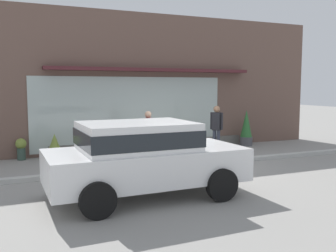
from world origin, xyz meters
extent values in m
plane|color=gray|center=(0.00, 0.00, 0.00)|extent=(60.00, 60.00, 0.00)
cube|color=#B2B2AD|center=(0.00, -0.20, 0.06)|extent=(14.00, 0.24, 0.12)
cube|color=brown|center=(0.00, 3.20, 2.49)|extent=(14.00, 0.36, 4.99)
cube|color=#ADBCB7|center=(-0.79, 3.00, 1.40)|extent=(7.07, 0.03, 2.57)
cube|color=#4C1E23|center=(0.00, 2.85, 2.94)|extent=(7.67, 0.56, 0.12)
cube|color=#605E59|center=(0.00, 2.98, 0.18)|extent=(7.47, 0.20, 0.36)
cylinder|color=gold|center=(-0.08, 1.07, 0.03)|extent=(0.31, 0.31, 0.06)
cylinder|color=gold|center=(-0.08, 1.07, 0.41)|extent=(0.20, 0.20, 0.70)
sphere|color=gold|center=(-0.08, 1.07, 0.82)|extent=(0.24, 0.24, 0.24)
cylinder|color=gold|center=(-0.23, 1.07, 0.44)|extent=(0.10, 0.09, 0.09)
cylinder|color=gold|center=(0.06, 1.07, 0.44)|extent=(0.10, 0.09, 0.09)
cylinder|color=gold|center=(-0.08, 0.93, 0.44)|extent=(0.09, 0.10, 0.09)
cylinder|color=#9E9384|center=(-0.85, 1.08, 0.39)|extent=(0.12, 0.12, 0.78)
cylinder|color=#9E9384|center=(-0.95, 0.93, 0.39)|extent=(0.12, 0.12, 0.78)
cube|color=#8E333D|center=(-0.90, 1.00, 1.07)|extent=(0.36, 0.39, 0.58)
sphere|color=tan|center=(-0.90, 1.00, 1.48)|extent=(0.21, 0.21, 0.21)
cylinder|color=#8E333D|center=(-0.78, 1.18, 1.09)|extent=(0.08, 0.08, 0.56)
cylinder|color=#8E333D|center=(-1.03, 0.82, 1.09)|extent=(0.08, 0.08, 0.56)
cube|color=#472D1E|center=(-0.71, 1.24, 0.83)|extent=(0.22, 0.25, 0.28)
cylinder|color=#333847|center=(1.78, 1.25, 0.41)|extent=(0.12, 0.12, 0.83)
cylinder|color=#333847|center=(1.69, 1.36, 0.41)|extent=(0.12, 0.12, 0.83)
cube|color=#232328|center=(1.74, 1.30, 1.14)|extent=(0.33, 0.34, 0.62)
sphere|color=#A37556|center=(1.74, 1.30, 1.57)|extent=(0.22, 0.22, 0.22)
cylinder|color=#232328|center=(1.86, 1.16, 1.15)|extent=(0.08, 0.08, 0.59)
cylinder|color=#232328|center=(1.61, 1.44, 1.15)|extent=(0.08, 0.08, 0.59)
cube|color=white|center=(-2.25, -2.57, 0.69)|extent=(4.19, 1.94, 0.69)
cube|color=white|center=(-2.46, -2.57, 1.30)|extent=(2.32, 1.76, 0.61)
cube|color=#1E2328|center=(-2.46, -2.57, 1.30)|extent=(2.36, 1.78, 0.34)
cylinder|color=black|center=(-0.98, -1.59, 0.34)|extent=(0.68, 0.19, 0.68)
cylinder|color=black|center=(-0.95, -3.50, 0.34)|extent=(0.68, 0.19, 0.68)
cylinder|color=black|center=(-3.56, -1.64, 0.34)|extent=(0.68, 0.19, 0.68)
cylinder|color=black|center=(-3.52, -3.55, 0.34)|extent=(0.68, 0.19, 0.68)
cylinder|color=#B7B2A3|center=(0.98, 2.37, 0.11)|extent=(0.35, 0.35, 0.22)
sphere|color=olive|center=(0.98, 2.37, 0.41)|extent=(0.45, 0.45, 0.45)
cylinder|color=#4C4C51|center=(3.78, 2.45, 0.18)|extent=(0.51, 0.51, 0.35)
cone|color=#2D6B33|center=(3.78, 2.45, 0.89)|extent=(0.46, 0.46, 1.07)
cylinder|color=#9E6042|center=(-3.57, 2.55, 0.14)|extent=(0.46, 0.46, 0.27)
cone|color=olive|center=(-3.57, 2.55, 0.55)|extent=(0.41, 0.41, 0.55)
cylinder|color=#33473D|center=(-4.58, 2.79, 0.19)|extent=(0.26, 0.26, 0.38)
sphere|color=olive|center=(-4.58, 2.79, 0.53)|extent=(0.34, 0.34, 0.34)
camera|label=1|loc=(-4.92, -9.98, 2.35)|focal=40.23mm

